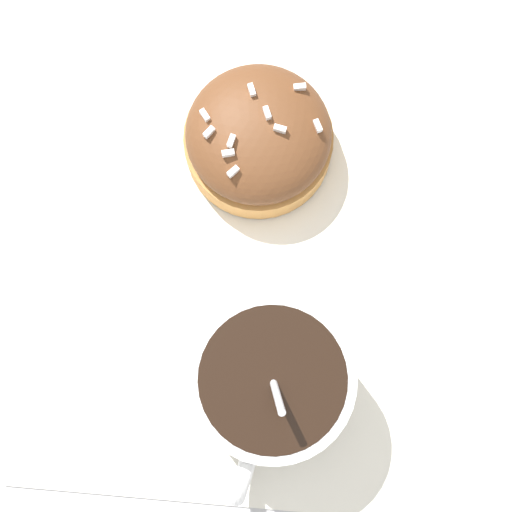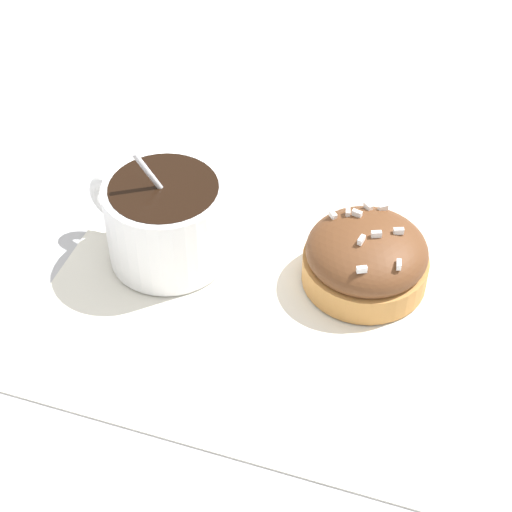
{
  "view_description": "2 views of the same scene",
  "coord_description": "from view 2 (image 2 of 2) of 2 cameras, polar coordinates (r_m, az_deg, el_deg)",
  "views": [
    {
      "loc": [
        -0.09,
        0.02,
        0.51
      ],
      "look_at": [
        -0.0,
        0.02,
        0.03
      ],
      "focal_mm": 60.0,
      "sensor_mm": 36.0,
      "label": 1
    },
    {
      "loc": [
        0.08,
        -0.43,
        0.44
      ],
      "look_at": [
        -0.0,
        -0.01,
        0.03
      ],
      "focal_mm": 60.0,
      "sensor_mm": 36.0,
      "label": 2
    }
  ],
  "objects": [
    {
      "name": "ground_plane",
      "position": [
        0.62,
        0.41,
        -1.57
      ],
      "size": [
        3.0,
        3.0,
        0.0
      ],
      "primitive_type": "plane",
      "color": "#B2B2B7"
    },
    {
      "name": "paper_napkin",
      "position": [
        0.62,
        0.41,
        -1.48
      ],
      "size": [
        0.32,
        0.33,
        0.0
      ],
      "color": "white",
      "rests_on": "ground_plane"
    },
    {
      "name": "coffee_cup",
      "position": [
        0.61,
        -6.1,
        2.53
      ],
      "size": [
        0.11,
        0.09,
        0.09
      ],
      "color": "white",
      "rests_on": "paper_napkin"
    },
    {
      "name": "frosted_pastry",
      "position": [
        0.61,
        7.35,
        -0.09
      ],
      "size": [
        0.09,
        0.09,
        0.05
      ],
      "color": "#C18442",
      "rests_on": "paper_napkin"
    }
  ]
}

